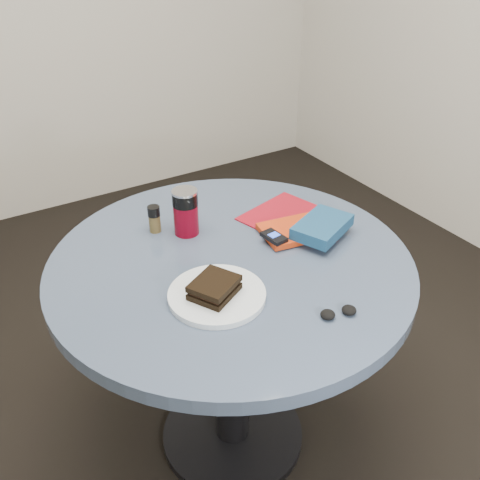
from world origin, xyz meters
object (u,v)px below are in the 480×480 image
table (231,305)px  pepper_grinder (154,219)px  novel (322,227)px  plate (217,295)px  magazine (283,215)px  mp3_player (274,237)px  sandwich (214,288)px  soda_can (186,212)px  red_book (297,230)px  headphones (338,312)px

table → pepper_grinder: size_ratio=12.16×
novel → plate: bearing=168.0°
magazine → mp3_player: (-0.12, -0.13, 0.03)m
sandwich → novel: bearing=11.9°
soda_can → novel: soda_can is taller
novel → red_book: bearing=104.9°
plate → magazine: (0.38, 0.25, -0.01)m
plate → headphones: (0.21, -0.21, 0.00)m
table → soda_can: soda_can is taller
headphones → red_book: bearing=68.5°
soda_can → red_book: size_ratio=0.67×
plate → soda_can: (0.07, 0.31, 0.06)m
soda_can → magazine: (0.30, -0.06, -0.07)m
sandwich → headphones: bearing=-43.5°
soda_can → mp3_player: 0.27m
pepper_grinder → headphones: pepper_grinder is taller
plate → pepper_grinder: size_ratio=2.95×
plate → red_book: 0.38m
sandwich → soda_can: 0.33m
plate → sandwich: size_ratio=1.70×
table → red_book: (0.23, 0.01, 0.18)m
novel → sandwich: bearing=168.1°
table → mp3_player: size_ratio=12.63×
red_book → novel: bearing=-42.3°
pepper_grinder → novel: 0.49m
red_book → mp3_player: (-0.09, -0.02, 0.01)m
plate → novel: novel is taller
magazine → sandwich: bearing=-162.1°
novel → headphones: 0.35m
sandwich → pepper_grinder: bearing=89.0°
soda_can → mp3_player: bearing=-46.6°
table → red_book: bearing=2.4°
red_book → mp3_player: mp3_player is taller
table → headphones: size_ratio=10.37×
novel → mp3_player: novel is taller
table → red_book: red_book is taller
soda_can → pepper_grinder: 0.10m
novel → soda_can: bearing=120.2°
pepper_grinder → mp3_player: pepper_grinder is taller
plate → pepper_grinder: bearing=90.1°
plate → headphones: size_ratio=2.52×
mp3_player → plate: bearing=-154.1°
pepper_grinder → headphones: bearing=-70.0°
table → plate: bearing=-131.9°
sandwich → pepper_grinder: size_ratio=1.73×
sandwich → headphones: 0.30m
soda_can → pepper_grinder: size_ratio=1.69×
headphones → soda_can: bearing=104.5°
pepper_grinder → red_book: (0.35, -0.23, -0.03)m
table → plate: (-0.12, -0.13, 0.17)m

